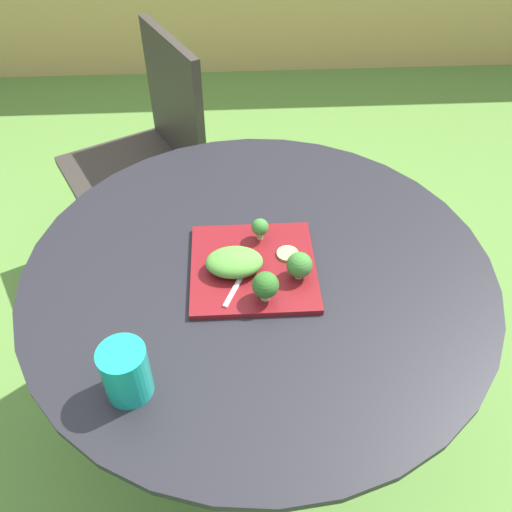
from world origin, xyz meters
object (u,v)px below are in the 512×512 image
Objects in this scene: patio_chair at (151,144)px; drinking_glass at (126,374)px; salad_plate at (253,267)px; fork at (241,277)px.

drinking_glass is at bearing -85.88° from patio_chair.
patio_chair is 0.93m from salad_plate.
fork reaches higher than salad_plate.
patio_chair is 3.17× the size of salad_plate.
patio_chair is 1.17m from drinking_glass.
salad_plate is (0.33, -0.84, 0.20)m from patio_chair.
salad_plate is 0.39m from drinking_glass.
drinking_glass reaches higher than fork.
fork is (0.22, 0.26, -0.04)m from drinking_glass.
salad_plate is 0.05m from fork.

